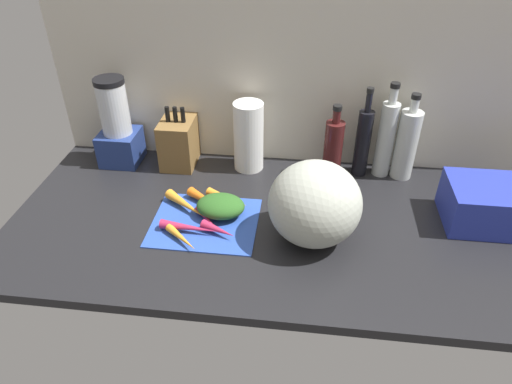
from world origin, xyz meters
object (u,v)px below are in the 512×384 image
Objects in this scene: carrot_7 at (208,202)px; dish_rack at (491,205)px; carrot_6 at (227,198)px; bottle_2 at (386,138)px; carrot_3 at (189,228)px; bottle_1 at (363,141)px; paper_towel_roll at (249,137)px; bottle_3 at (406,144)px; blender_appliance at (117,128)px; carrot_1 at (207,218)px; winter_squash at (315,204)px; carrot_2 at (186,205)px; carrot_0 at (216,208)px; cutting_board at (205,222)px; carrot_5 at (218,230)px; bottle_0 at (333,147)px; carrot_4 at (182,238)px; knife_block at (179,142)px.

dish_rack reaches higher than carrot_7.
carrot_6 is 0.45× the size of bottle_2.
bottle_1 is at bearing 37.62° from carrot_3.
paper_towel_roll is 0.81× the size of bottle_3.
carrot_7 is 0.54× the size of blender_appliance.
carrot_1 is 0.38× the size of bottle_1.
bottle_3 is (54.33, 0.75, 0.35)cm from paper_towel_roll.
carrot_3 is 78.95cm from bottle_3.
winter_squash is 41.08cm from bottle_1.
bottle_3 is at bearing 22.82° from carrot_2.
carrot_7 reaches higher than carrot_0.
carrot_3 reaches higher than carrot_1.
cutting_board is 1.00× the size of bottle_1.
carrot_1 is 7.25cm from carrot_5.
carrot_7 is at bearing -154.12° from carrot_6.
carrot_2 is 0.98× the size of carrot_3.
carrot_5 is (2.76, -10.86, 0.30)cm from carrot_0.
carrot_3 is at bearing -145.47° from bottle_2.
bottle_1 reaches higher than carrot_3.
carrot_3 is 13.81cm from carrot_7.
carrot_6 is 81.15cm from dish_rack.
paper_towel_roll is (6.57, 28.92, 10.57)cm from carrot_0.
bottle_0 is at bearing 31.15° from carrot_2.
winter_squash is at bearing 10.67° from carrot_4.
carrot_4 is (-7.16, -15.50, 0.07)cm from carrot_0.
paper_towel_roll is 54.33cm from bottle_3.
carrot_5 is 0.49× the size of knife_block.
carrot_5 reaches higher than carrot_1.
carrot_2 is (-9.71, -0.04, 0.49)cm from carrot_0.
carrot_6 reaches higher than cutting_board.
blender_appliance reaches higher than carrot_6.
knife_block is 65.31cm from bottle_1.
carrot_0 is 0.32× the size of bottle_2.
carrot_1 is at bearing -172.61° from dish_rack.
carrot_0 is 17.07cm from carrot_4.
carrot_4 is at bearing -75.05° from knife_block.
carrot_2 is 1.57× the size of carrot_5.
paper_towel_roll is (8.43, 34.21, 10.73)cm from carrot_1.
cutting_board is 37.33cm from paper_towel_roll.
dish_rack is (80.91, 16.66, 4.22)cm from carrot_5.
bottle_2 reaches higher than bottle_1.
dish_rack is (86.20, 10.99, 6.10)cm from cutting_board.
carrot_7 is at bearing 138.53° from carrot_0.
carrot_6 is at bearing -146.34° from bottle_0.
carrot_4 is 0.53× the size of paper_towel_roll.
carrot_1 is 0.49× the size of paper_towel_roll.
carrot_3 is at bearing -47.88° from blender_appliance.
carrot_5 is 66.79cm from bottle_2.
carrot_7 reaches higher than carrot_6.
bottle_3 is 1.16× the size of dish_rack.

